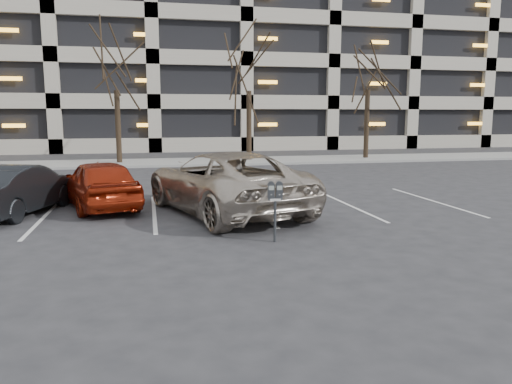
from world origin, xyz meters
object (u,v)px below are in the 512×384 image
Objects in this scene: parking_meter at (275,197)px; car_red at (100,184)px; tree_d at (369,46)px; tree_b at (115,44)px; car_dark at (18,189)px; tree_c at (249,46)px; suv_silver at (225,182)px.

parking_meter is 0.30× the size of car_red.
tree_b is at bearing 180.00° from tree_d.
parking_meter is at bearing 161.53° from car_dark.
tree_c is 15.47m from car_red.
car_dark is at bearing 151.60° from parking_meter.
parking_meter is 7.38m from car_dark.
suv_silver is (-3.51, -14.09, -5.44)m from tree_c.
suv_silver is at bearing -126.73° from tree_d.
tree_c is 7.00m from tree_d.
suv_silver is (-10.51, -14.09, -5.65)m from tree_d.
tree_c is 15.50m from suv_silver.
tree_c is 2.11× the size of car_red.
car_red is at bearing -39.41° from suv_silver.
car_dark reaches higher than parking_meter.
parking_meter is 3.39m from suv_silver.
tree_c is 2.14× the size of car_dark.
suv_silver is at bearing 106.95° from parking_meter.
tree_b is 18.65m from parking_meter.
tree_c reaches higher than car_dark.
tree_c reaches higher than suv_silver.
suv_silver is at bearing -172.79° from car_dark.
parking_meter is (-9.97, -17.44, -5.52)m from tree_d.
tree_d is 19.66m from car_red.
car_red is 2.09m from car_dark.
parking_meter is at bearing 113.00° from car_red.
parking_meter is 6.14m from car_red.
tree_d is at bearing -122.82° from car_dark.
car_red is (-13.86, -12.69, -5.78)m from tree_d.
tree_b is 2.12× the size of car_dark.
tree_c is 1.33× the size of suv_silver.
car_dark is at bearing -27.37° from suv_silver.
tree_c is at bearing -120.80° from suv_silver.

